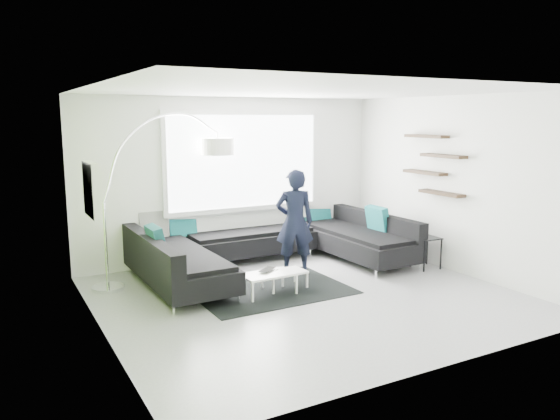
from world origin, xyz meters
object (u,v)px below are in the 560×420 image
object	(u,v)px
coffee_table	(277,281)
arc_lamp	(104,203)
side_table	(426,253)
laptop	(270,270)
sectional_sofa	(272,245)
person	(295,222)

from	to	relation	value
coffee_table	arc_lamp	xyz separation A→B (m)	(-2.09, 1.26, 1.11)
side_table	laptop	bearing A→B (deg)	178.10
sectional_sofa	coffee_table	xyz separation A→B (m)	(-0.48, -1.04, -0.25)
sectional_sofa	person	xyz separation A→B (m)	(0.23, -0.32, 0.43)
coffee_table	side_table	size ratio (longest dim) A/B	1.83
arc_lamp	side_table	size ratio (longest dim) A/B	4.86
coffee_table	laptop	size ratio (longest dim) A/B	2.39
arc_lamp	side_table	bearing A→B (deg)	-28.39
sectional_sofa	laptop	distance (m)	1.19
sectional_sofa	arc_lamp	world-z (taller)	arc_lamp
arc_lamp	laptop	bearing A→B (deg)	-44.96
person	arc_lamp	bearing A→B (deg)	10.00
side_table	laptop	world-z (taller)	side_table
sectional_sofa	arc_lamp	xyz separation A→B (m)	(-2.57, 0.22, 0.86)
sectional_sofa	laptop	size ratio (longest dim) A/B	10.82
person	laptop	world-z (taller)	person
coffee_table	side_table	distance (m)	2.75
sectional_sofa	laptop	world-z (taller)	sectional_sofa
coffee_table	laptop	distance (m)	0.20
sectional_sofa	coffee_table	world-z (taller)	sectional_sofa
laptop	sectional_sofa	bearing A→B (deg)	23.04
sectional_sofa	person	bearing A→B (deg)	-55.11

